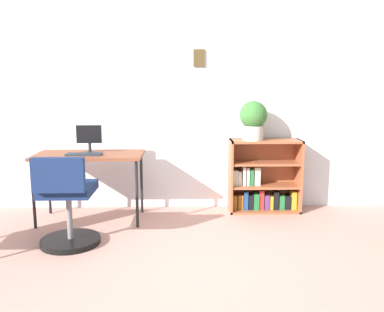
% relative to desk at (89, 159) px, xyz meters
% --- Properties ---
extents(ground_plane, '(6.24, 6.24, 0.00)m').
position_rel_desk_xyz_m(ground_plane, '(0.88, -1.65, -0.64)').
color(ground_plane, tan).
extents(wall_back, '(5.20, 0.12, 2.50)m').
position_rel_desk_xyz_m(wall_back, '(0.88, 0.50, 0.61)').
color(wall_back, silver).
rests_on(wall_back, ground_plane).
extents(desk, '(1.08, 0.54, 0.70)m').
position_rel_desk_xyz_m(desk, '(0.00, 0.00, 0.00)').
color(desk, brown).
rests_on(desk, ground_plane).
extents(monitor, '(0.25, 0.15, 0.29)m').
position_rel_desk_xyz_m(monitor, '(0.00, 0.04, 0.21)').
color(monitor, '#262628').
rests_on(monitor, desk).
extents(keyboard, '(0.35, 0.13, 0.02)m').
position_rel_desk_xyz_m(keyboard, '(-0.03, -0.09, 0.07)').
color(keyboard, '#232A34').
rests_on(keyboard, desk).
extents(office_chair, '(0.52, 0.55, 0.82)m').
position_rel_desk_xyz_m(office_chair, '(-0.05, -0.70, -0.28)').
color(office_chair, black).
rests_on(office_chair, ground_plane).
extents(bookshelf_low, '(0.78, 0.30, 0.80)m').
position_rel_desk_xyz_m(bookshelf_low, '(1.84, 0.30, -0.30)').
color(bookshelf_low, '#9F5636').
rests_on(bookshelf_low, ground_plane).
extents(potted_plant_on_shelf, '(0.30, 0.30, 0.42)m').
position_rel_desk_xyz_m(potted_plant_on_shelf, '(1.71, 0.25, 0.39)').
color(potted_plant_on_shelf, '#B7B2A8').
rests_on(potted_plant_on_shelf, bookshelf_low).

